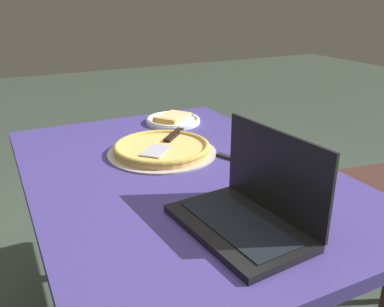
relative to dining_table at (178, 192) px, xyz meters
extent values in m
cube|color=navy|center=(0.00, 0.00, 0.06)|extent=(1.28, 0.89, 0.04)
cylinder|color=#3D1D16|center=(-0.34, -0.34, -0.31)|extent=(0.05, 0.05, 0.69)
cylinder|color=#3D1D16|center=(0.34, -0.34, -0.31)|extent=(0.05, 0.05, 0.69)
cylinder|color=#3D1D16|center=(0.34, 0.34, -0.31)|extent=(0.05, 0.05, 0.69)
cube|color=black|center=(-0.38, 0.02, 0.08)|extent=(0.35, 0.23, 0.02)
cube|color=black|center=(-0.38, 0.02, 0.09)|extent=(0.31, 0.15, 0.00)
cube|color=black|center=(-0.37, -0.08, 0.20)|extent=(0.34, 0.04, 0.21)
cube|color=silver|center=(-0.37, -0.08, 0.20)|extent=(0.30, 0.03, 0.18)
cylinder|color=white|center=(0.47, -0.19, 0.08)|extent=(0.23, 0.23, 0.01)
torus|color=silver|center=(0.47, -0.19, 0.09)|extent=(0.22, 0.22, 0.01)
cube|color=#E2B074|center=(0.47, -0.19, 0.10)|extent=(0.17, 0.18, 0.02)
cube|color=#BA8E41|center=(0.43, -0.14, 0.10)|extent=(0.09, 0.07, 0.03)
cylinder|color=#AAA399|center=(0.16, -0.01, 0.08)|extent=(0.37, 0.37, 0.01)
cylinder|color=#E8AB59|center=(0.16, -0.01, 0.09)|extent=(0.33, 0.33, 0.02)
torus|color=#B69840|center=(0.16, -0.01, 0.10)|extent=(0.33, 0.33, 0.02)
cube|color=#B0AEC1|center=(0.12, 0.02, 0.10)|extent=(0.13, 0.13, 0.00)
cube|color=black|center=(0.24, -0.09, 0.10)|extent=(0.12, 0.12, 0.01)
cube|color=silver|center=(-0.08, -0.23, 0.08)|extent=(0.17, 0.08, 0.00)
cube|color=black|center=(0.01, -0.19, 0.08)|extent=(0.09, 0.05, 0.01)
cylinder|color=#3B221C|center=(0.17, -0.86, -0.43)|extent=(0.03, 0.03, 0.44)
camera|label=1|loc=(-1.07, 0.49, 0.59)|focal=38.65mm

